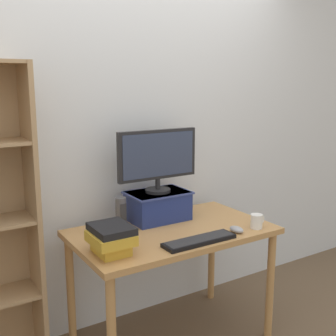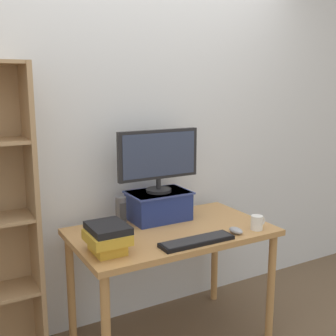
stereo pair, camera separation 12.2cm
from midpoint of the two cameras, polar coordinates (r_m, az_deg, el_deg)
The scene contains 9 objects.
back_wall at distance 2.93m, azimuth -3.02°, elevation 4.42°, with size 7.00×0.08×2.60m.
desk at distance 2.67m, azimuth 1.77°, elevation -10.12°, with size 1.22×0.72×0.76m.
riser_box at distance 2.79m, azimuth -0.02°, elevation -5.01°, with size 0.40×0.28×0.19m.
computer_monitor at distance 2.72m, azimuth -0.01°, elevation 1.45°, with size 0.56×0.17×0.41m.
keyboard at distance 2.43m, azimuth 5.40°, elevation -9.82°, with size 0.45×0.12×0.02m.
computer_mouse at distance 2.61m, azimuth 10.52°, elevation -8.33°, with size 0.06×0.10×0.04m.
book_stack at distance 2.29m, azimuth -6.69°, elevation -9.33°, with size 0.21×0.25×0.15m.
coffee_mug at distance 2.69m, azimuth 13.26°, elevation -7.22°, with size 0.10×0.07×0.09m.
desk_speaker at distance 2.68m, azimuth -5.08°, elevation -5.92°, with size 0.07×0.07×0.19m.
Camera 2 is at (-1.24, -2.16, 1.66)m, focal length 45.00 mm.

